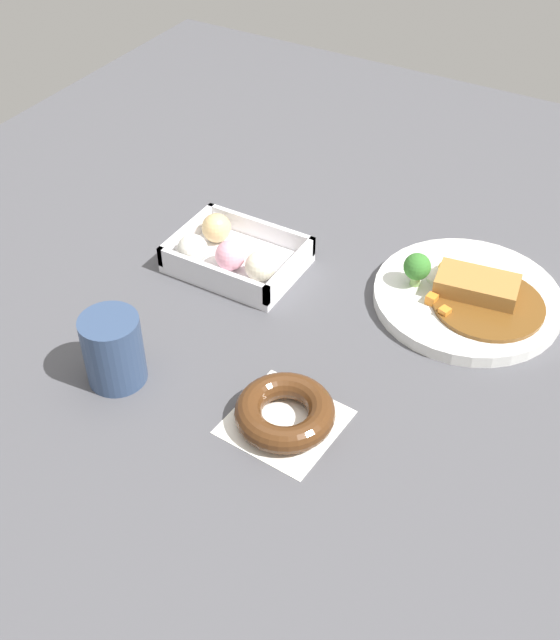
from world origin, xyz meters
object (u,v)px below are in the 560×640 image
object	(u,v)px
chocolate_ring_donut	(285,413)
curry_plate	(468,295)
donut_box	(232,255)
coffee_mug	(113,350)

from	to	relation	value
chocolate_ring_donut	curry_plate	bearing A→B (deg)	70.86
donut_box	coffee_mug	xyz separation A→B (m)	(-0.00, -0.26, 0.03)
curry_plate	chocolate_ring_donut	bearing A→B (deg)	-109.14
curry_plate	donut_box	xyz separation A→B (m)	(-0.33, -0.09, 0.01)
chocolate_ring_donut	coffee_mug	xyz separation A→B (m)	(-0.22, -0.04, 0.03)
donut_box	chocolate_ring_donut	distance (m)	0.31
curry_plate	coffee_mug	world-z (taller)	coffee_mug
donut_box	chocolate_ring_donut	xyz separation A→B (m)	(0.22, -0.22, -0.00)
curry_plate	donut_box	world-z (taller)	curry_plate
donut_box	chocolate_ring_donut	bearing A→B (deg)	-46.03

